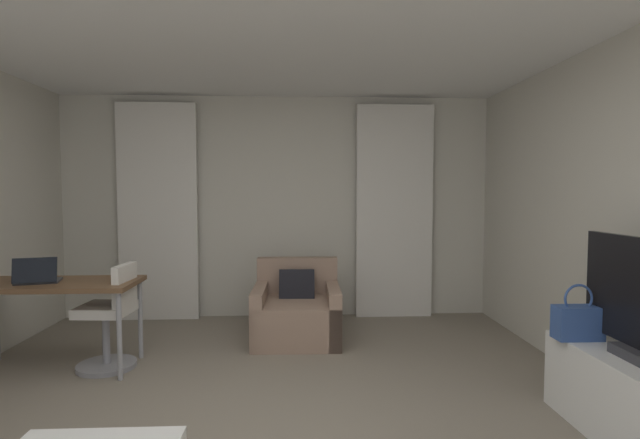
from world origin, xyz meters
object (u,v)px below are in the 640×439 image
object	(u,v)px
armchair	(297,313)
desk	(53,290)
laptop	(37,278)
handbag_primary	(578,321)
desk_chair	(110,322)

from	to	relation	value
armchair	desk	world-z (taller)	armchair
laptop	handbag_primary	world-z (taller)	laptop
armchair	desk_chair	size ratio (longest dim) A/B	1.00
armchair	desk	size ratio (longest dim) A/B	0.65
handbag_primary	desk_chair	bearing A→B (deg)	163.46
desk	desk_chair	distance (m)	0.53
desk	handbag_primary	xyz separation A→B (m)	(3.87, -1.00, -0.04)
armchair	handbag_primary	xyz separation A→B (m)	(1.85, -1.74, 0.37)
laptop	desk	bearing A→B (deg)	28.08
armchair	laptop	world-z (taller)	laptop
armchair	laptop	size ratio (longest dim) A/B	2.35
armchair	desk_chair	xyz separation A→B (m)	(-1.56, -0.72, 0.13)
desk	desk_chair	world-z (taller)	desk_chair
desk_chair	laptop	world-z (taller)	laptop
armchair	handbag_primary	distance (m)	2.57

